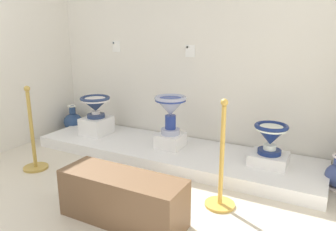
{
  "coord_description": "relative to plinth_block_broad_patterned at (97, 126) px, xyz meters",
  "views": [
    {
      "loc": [
        3.65,
        -1.09,
        1.5
      ],
      "look_at": [
        1.94,
        2.16,
        0.53
      ],
      "focal_mm": 34.33,
      "sensor_mm": 36.0,
      "label": 1
    }
  ],
  "objects": [
    {
      "name": "ground_plane",
      "position": [
        1.14,
        -1.43,
        -0.26
      ],
      "size": [
        5.97,
        5.44,
        0.02
      ],
      "primitive_type": "cube",
      "color": "beige"
    },
    {
      "name": "wall_back",
      "position": [
        1.14,
        0.51,
        1.21
      ],
      "size": [
        4.17,
        0.06,
        2.91
      ],
      "primitive_type": "cube",
      "color": "silver",
      "rests_on": "ground_plane"
    },
    {
      "name": "display_platform",
      "position": [
        1.14,
        0.0,
        -0.18
      ],
      "size": [
        3.45,
        0.92,
        0.14
      ],
      "primitive_type": "cube",
      "color": "white",
      "rests_on": "ground_plane"
    },
    {
      "name": "plinth_block_broad_patterned",
      "position": [
        0.0,
        0.0,
        0.0
      ],
      "size": [
        0.33,
        0.37,
        0.23
      ],
      "primitive_type": "cube",
      "color": "white",
      "rests_on": "display_platform"
    },
    {
      "name": "antique_toilet_broad_patterned",
      "position": [
        0.0,
        0.0,
        0.3
      ],
      "size": [
        0.4,
        0.4,
        0.29
      ],
      "color": "navy",
      "rests_on": "plinth_block_broad_patterned"
    },
    {
      "name": "plinth_block_slender_white",
      "position": [
        1.12,
        0.01,
        -0.03
      ],
      "size": [
        0.3,
        0.31,
        0.17
      ],
      "primitive_type": "cube",
      "color": "white",
      "rests_on": "display_platform"
    },
    {
      "name": "antique_toilet_slender_white",
      "position": [
        1.12,
        0.01,
        0.37
      ],
      "size": [
        0.38,
        0.38,
        0.46
      ],
      "color": "#A7AFCE",
      "rests_on": "plinth_block_slender_white"
    },
    {
      "name": "plinth_block_squat_floral",
      "position": [
        2.28,
        0.03,
        -0.05
      ],
      "size": [
        0.38,
        0.33,
        0.12
      ],
      "primitive_type": "cube",
      "color": "white",
      "rests_on": "display_platform"
    },
    {
      "name": "antique_toilet_squat_floral",
      "position": [
        2.28,
        0.03,
        0.21
      ],
      "size": [
        0.34,
        0.34,
        0.32
      ],
      "color": "navy",
      "rests_on": "plinth_block_squat_floral"
    },
    {
      "name": "info_placard_first",
      "position": [
        0.02,
        0.48,
        1.04
      ],
      "size": [
        0.13,
        0.01,
        0.15
      ],
      "color": "white"
    },
    {
      "name": "info_placard_second",
      "position": [
        1.16,
        0.48,
        1.01
      ],
      "size": [
        0.13,
        0.01,
        0.15
      ],
      "color": "white"
    },
    {
      "name": "decorative_vase_companion",
      "position": [
        -0.65,
        0.22,
        -0.08
      ],
      "size": [
        0.28,
        0.28,
        0.42
      ],
      "color": "white",
      "rests_on": "ground_plane"
    },
    {
      "name": "stanchion_post_near_left",
      "position": [
        -0.06,
        -0.98,
        0.01
      ],
      "size": [
        0.27,
        0.27,
        0.94
      ],
      "color": "#B4913F",
      "rests_on": "ground_plane"
    },
    {
      "name": "stanchion_post_near_right",
      "position": [
        2.02,
        -0.78,
        0.02
      ],
      "size": [
        0.27,
        0.27,
        0.97
      ],
      "color": "gold",
      "rests_on": "ground_plane"
    },
    {
      "name": "museum_bench",
      "position": [
        1.4,
        -1.36,
        -0.05
      ],
      "size": [
        1.04,
        0.36,
        0.4
      ],
      "primitive_type": "cube",
      "color": "brown",
      "rests_on": "ground_plane"
    }
  ]
}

